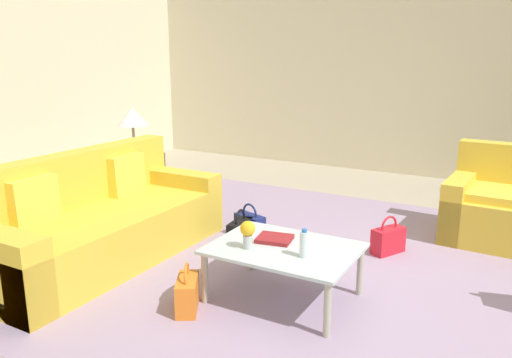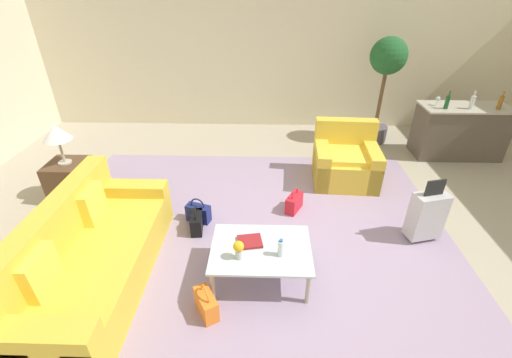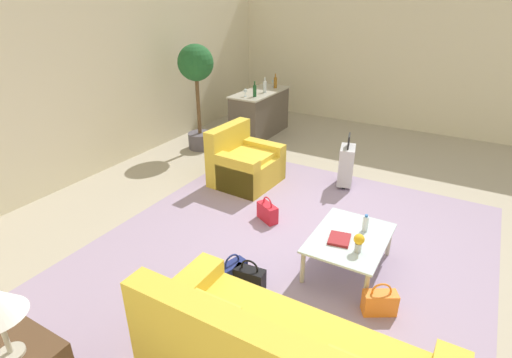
{
  "view_description": "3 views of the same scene",
  "coord_description": "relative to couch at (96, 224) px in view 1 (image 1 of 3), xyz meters",
  "views": [
    {
      "loc": [
        1.08,
        -3.57,
        1.76
      ],
      "look_at": [
        -0.96,
        0.08,
        0.73
      ],
      "focal_mm": 35.0,
      "sensor_mm": 36.0,
      "label": 1
    },
    {
      "loc": [
        -0.37,
        -3.2,
        2.85
      ],
      "look_at": [
        -0.46,
        -0.11,
        1.02
      ],
      "focal_mm": 24.0,
      "sensor_mm": 36.0,
      "label": 2
    },
    {
      "loc": [
        -4.05,
        -1.43,
        2.84
      ],
      "look_at": [
        -0.75,
        0.47,
        1.02
      ],
      "focal_mm": 28.0,
      "sensor_mm": 36.0,
      "label": 3
    }
  ],
  "objects": [
    {
      "name": "coffee_table_book",
      "position": [
        1.68,
        0.18,
        0.12
      ],
      "size": [
        0.29,
        0.26,
        0.03
      ],
      "primitive_type": "cube",
      "rotation": [
        0.0,
        0.0,
        0.18
      ],
      "color": "maroon",
      "rests_on": "coffee_table"
    },
    {
      "name": "handbag_black",
      "position": [
        0.96,
        0.87,
        -0.18
      ],
      "size": [
        0.17,
        0.33,
        0.36
      ],
      "color": "black",
      "rests_on": "ground"
    },
    {
      "name": "area_rug",
      "position": [
        1.6,
        0.8,
        -0.3
      ],
      "size": [
        5.2,
        4.4,
        0.01
      ],
      "primitive_type": "cube",
      "color": "#9984A3",
      "rests_on": "ground"
    },
    {
      "name": "side_table",
      "position": [
        -1.0,
        1.6,
        -0.02
      ],
      "size": [
        0.53,
        0.53,
        0.57
      ],
      "primitive_type": "cube",
      "color": "#513823",
      "rests_on": "ground"
    },
    {
      "name": "table_lamp",
      "position": [
        -1.0,
        1.6,
        0.72
      ],
      "size": [
        0.38,
        0.38,
        0.58
      ],
      "color": "#ADA899",
      "rests_on": "side_table"
    },
    {
      "name": "ground_plane",
      "position": [
        2.2,
        0.6,
        -0.31
      ],
      "size": [
        12.0,
        12.0,
        0.0
      ],
      "primitive_type": "plane",
      "color": "#A89E89"
    },
    {
      "name": "handbag_navy",
      "position": [
        0.95,
        1.08,
        -0.18
      ],
      "size": [
        0.35,
        0.23,
        0.36
      ],
      "color": "navy",
      "rests_on": "ground"
    },
    {
      "name": "water_bottle",
      "position": [
        2.0,
        0.0,
        0.2
      ],
      "size": [
        0.06,
        0.06,
        0.2
      ],
      "color": "silver",
      "rests_on": "coffee_table"
    },
    {
      "name": "wall_back",
      "position": [
        2.2,
        4.66,
        1.24
      ],
      "size": [
        10.24,
        0.12,
        3.1
      ],
      "primitive_type": "cube",
      "color": "beige",
      "rests_on": "ground"
    },
    {
      "name": "armchair",
      "position": [
        3.11,
        2.27,
        -0.0
      ],
      "size": [
        1.01,
        0.95,
        0.91
      ],
      "color": "gold",
      "rests_on": "ground"
    },
    {
      "name": "handbag_orange",
      "position": [
        1.28,
        -0.39,
        -0.18
      ],
      "size": [
        0.28,
        0.35,
        0.36
      ],
      "color": "orange",
      "rests_on": "ground"
    },
    {
      "name": "couch",
      "position": [
        0.0,
        0.0,
        0.0
      ],
      "size": [
        0.96,
        2.3,
        0.93
      ],
      "color": "gold",
      "rests_on": "ground"
    },
    {
      "name": "flower_vase",
      "position": [
        1.58,
        -0.05,
        0.22
      ],
      "size": [
        0.11,
        0.11,
        0.21
      ],
      "color": "#B2B7BC",
      "rests_on": "coffee_table"
    },
    {
      "name": "handbag_red",
      "position": [
        2.25,
        1.36,
        -0.18
      ],
      "size": [
        0.27,
        0.35,
        0.36
      ],
      "color": "red",
      "rests_on": "ground"
    },
    {
      "name": "coffee_table",
      "position": [
        1.8,
        0.1,
        0.06
      ],
      "size": [
        1.05,
        0.77,
        0.41
      ],
      "color": "silver",
      "rests_on": "ground"
    }
  ]
}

